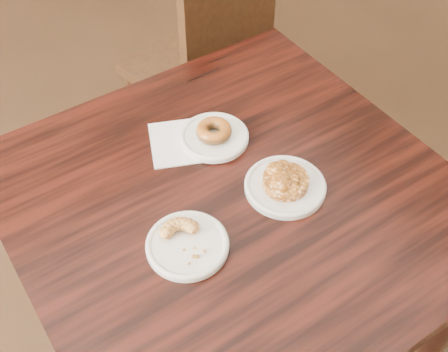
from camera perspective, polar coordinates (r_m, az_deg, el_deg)
floor at (r=1.97m, az=3.10°, el=-8.80°), size 5.00×5.00×0.00m
cafe_table at (r=1.47m, az=0.84°, el=-11.35°), size 0.89×0.89×0.75m
chair_far at (r=1.99m, az=-3.09°, el=10.92°), size 0.50×0.50×0.90m
napkin at (r=1.27m, az=-4.19°, el=3.50°), size 0.19×0.19×0.00m
plate_donut at (r=1.27m, az=-1.02°, el=3.96°), size 0.16×0.16×0.01m
plate_cruller at (r=1.08m, az=-3.74°, el=-7.03°), size 0.16×0.16×0.01m
plate_fritter at (r=1.18m, az=6.22°, el=-1.08°), size 0.17×0.17×0.01m
glazed_donut at (r=1.26m, az=-1.03°, el=4.63°), size 0.08×0.08×0.03m
apple_fritter at (r=1.16m, az=6.31°, el=-0.37°), size 0.13×0.13×0.03m
cruller_fragment at (r=1.07m, az=-3.79°, el=-6.44°), size 0.10×0.10×0.03m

